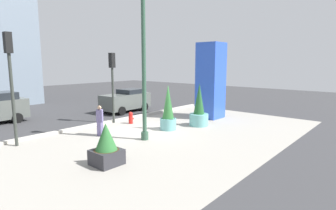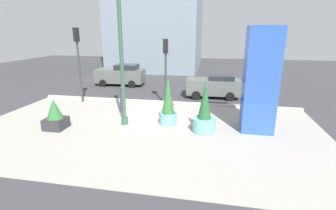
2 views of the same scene
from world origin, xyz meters
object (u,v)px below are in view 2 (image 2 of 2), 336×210
art_pillar_blue (260,80)px  traffic_light_far_side (78,54)px  potted_plant_curbside (55,116)px  pedestrian_on_sidewalk (122,97)px  potted_plant_by_pillar (204,114)px  fire_hydrant (171,103)px  car_intersection (214,86)px  traffic_light_corner (166,61)px  lamp_post (122,59)px  potted_plant_mid_plaza (168,105)px  car_passing_lane (121,75)px

art_pillar_blue → traffic_light_far_side: size_ratio=1.01×
potted_plant_curbside → pedestrian_on_sidewalk: size_ratio=1.00×
pedestrian_on_sidewalk → potted_plant_by_pillar: bearing=-26.6°
pedestrian_on_sidewalk → fire_hydrant: bearing=17.4°
traffic_light_far_side → car_intersection: (9.14, 3.04, -2.49)m
traffic_light_corner → traffic_light_far_side: bearing=-174.9°
car_intersection → traffic_light_far_side: bearing=-161.6°
lamp_post → potted_plant_mid_plaza: lamp_post is taller
lamp_post → pedestrian_on_sidewalk: size_ratio=4.49×
lamp_post → potted_plant_by_pillar: (4.26, -0.30, -2.53)m
traffic_light_corner → pedestrian_on_sidewalk: bearing=-141.0°
art_pillar_blue → potted_plant_curbside: bearing=-169.8°
fire_hydrant → car_intersection: size_ratio=0.19×
potted_plant_mid_plaza → pedestrian_on_sidewalk: 3.77m
car_passing_lane → potted_plant_curbside: bearing=-86.6°
traffic_light_far_side → art_pillar_blue: bearing=-15.6°
potted_plant_by_pillar → car_passing_lane: size_ratio=0.58×
potted_plant_curbside → traffic_light_far_side: bearing=104.4°
traffic_light_corner → potted_plant_by_pillar: bearing=-57.9°
potted_plant_mid_plaza → traffic_light_corner: bearing=103.2°
potted_plant_by_pillar → car_intersection: 7.06m
art_pillar_blue → pedestrian_on_sidewalk: art_pillar_blue is taller
lamp_post → potted_plant_by_pillar: bearing=-4.1°
art_pillar_blue → car_intersection: art_pillar_blue is taller
traffic_light_corner → potted_plant_mid_plaza: bearing=-76.8°
traffic_light_corner → traffic_light_far_side: (-5.94, -0.53, 0.41)m
potted_plant_mid_plaza → fire_hydrant: bearing=97.1°
potted_plant_mid_plaza → pedestrian_on_sidewalk: size_ratio=1.61×
art_pillar_blue → car_passing_lane: art_pillar_blue is taller
art_pillar_blue → car_passing_lane: bearing=139.5°
lamp_post → art_pillar_blue: lamp_post is taller
traffic_light_far_side → potted_plant_by_pillar: bearing=-24.6°
car_passing_lane → potted_plant_mid_plaza: bearing=-56.2°
fire_hydrant → traffic_light_far_side: bearing=175.8°
traffic_light_far_side → car_passing_lane: traffic_light_far_side is taller
potted_plant_mid_plaza → car_passing_lane: bearing=123.8°
traffic_light_corner → art_pillar_blue: bearing=-34.4°
traffic_light_corner → pedestrian_on_sidewalk: size_ratio=2.75×
car_intersection → car_passing_lane: (-8.50, 2.96, 0.08)m
traffic_light_corner → traffic_light_far_side: 5.98m
potted_plant_by_pillar → art_pillar_blue: bearing=17.9°
traffic_light_far_side → car_intersection: size_ratio=1.27×
potted_plant_by_pillar → fire_hydrant: 4.26m
art_pillar_blue → car_passing_lane: (-10.73, 9.18, -1.59)m
traffic_light_corner → car_passing_lane: (-5.30, 5.47, -2.00)m
lamp_post → traffic_light_far_side: (-4.53, 3.71, -0.10)m
lamp_post → art_pillar_blue: bearing=4.4°
lamp_post → potted_plant_curbside: bearing=-158.3°
pedestrian_on_sidewalk → traffic_light_far_side: bearing=158.6°
art_pillar_blue → potted_plant_mid_plaza: size_ratio=1.99×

